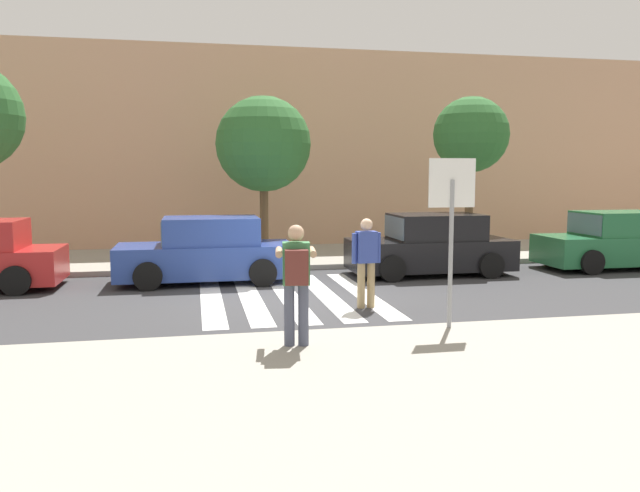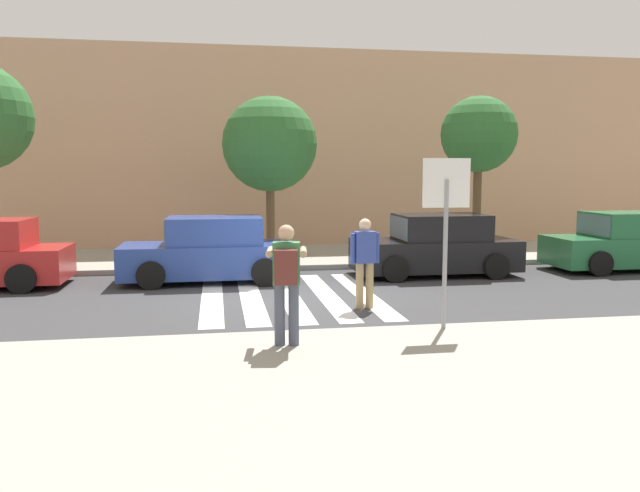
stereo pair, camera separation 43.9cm
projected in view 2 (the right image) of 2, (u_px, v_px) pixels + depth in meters
The scene contains 17 objects.
ground_plane at pixel (290, 298), 12.96m from camera, with size 120.00×120.00×0.00m, color #38383A.
sidewalk_near at pixel (356, 402), 6.88m from camera, with size 60.00×6.00×0.14m, color #9E998C.
sidewalk_far at pixel (267, 257), 18.83m from camera, with size 60.00×4.80×0.14m, color #9E998C.
building_facade_far at pixel (256, 151), 22.75m from camera, with size 56.00×4.00×6.74m, color tan.
crosswalk_stripe_0 at pixel (212, 298), 12.89m from camera, with size 0.44×5.20×0.01m, color silver.
crosswalk_stripe_1 at pixel (251, 297), 13.02m from camera, with size 0.44×5.20×0.01m, color silver.
crosswalk_stripe_2 at pixel (289, 296), 13.15m from camera, with size 0.44×5.20×0.01m, color silver.
crosswalk_stripe_3 at pixel (326, 295), 13.28m from camera, with size 0.44×5.20×0.01m, color silver.
crosswalk_stripe_4 at pixel (363, 293), 13.42m from camera, with size 0.44×5.20×0.01m, color silver.
stop_sign at pixel (446, 205), 9.65m from camera, with size 0.76×0.08×2.67m.
photographer_with_backpack at pixel (286, 274), 8.75m from camera, with size 0.65×0.89×1.72m.
pedestrian_crossing at pixel (365, 258), 11.88m from camera, with size 0.58×0.27×1.72m.
parked_car_blue at pixel (211, 251), 14.86m from camera, with size 4.10×1.92×1.55m.
parked_car_black at pixel (436, 247), 15.78m from camera, with size 4.10×1.92×1.55m.
parked_car_green at pixel (626, 243), 16.65m from camera, with size 4.10×1.92×1.55m.
street_tree_center at pixel (270, 145), 17.48m from camera, with size 2.66×2.66×4.58m.
street_tree_east at pixel (479, 135), 17.77m from camera, with size 2.17×2.17×4.63m.
Camera 2 is at (-1.48, -12.67, 2.58)m, focal length 35.00 mm.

